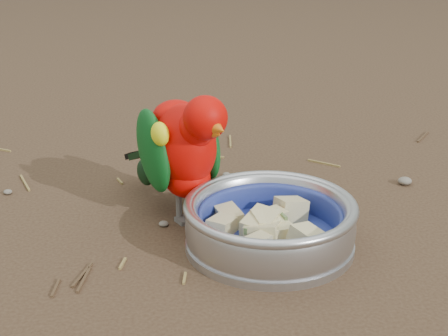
{
  "coord_description": "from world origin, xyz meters",
  "views": [
    {
      "loc": [
        -0.08,
        -0.78,
        0.4
      ],
      "look_at": [
        0.0,
        0.04,
        0.08
      ],
      "focal_mm": 55.0,
      "sensor_mm": 36.0,
      "label": 1
    }
  ],
  "objects": [
    {
      "name": "bowl_wall",
      "position": [
        0.05,
        -0.03,
        0.04
      ],
      "size": [
        0.21,
        0.21,
        0.04
      ],
      "primitive_type": null,
      "color": "#B2B2BA",
      "rests_on": "food_bowl"
    },
    {
      "name": "food_bowl",
      "position": [
        0.05,
        -0.03,
        0.01
      ],
      "size": [
        0.21,
        0.21,
        0.02
      ],
      "primitive_type": "cylinder",
      "color": "#B2B2BA",
      "rests_on": "ground"
    },
    {
      "name": "fruit_wedges",
      "position": [
        0.05,
        -0.03,
        0.03
      ],
      "size": [
        0.12,
        0.12,
        0.03
      ],
      "primitive_type": null,
      "color": "beige",
      "rests_on": "food_bowl"
    },
    {
      "name": "ground_debris",
      "position": [
        -0.04,
        0.09,
        0.0
      ],
      "size": [
        0.9,
        0.8,
        0.01
      ],
      "primitive_type": null,
      "color": "olive",
      "rests_on": "ground"
    },
    {
      "name": "lory_parrot",
      "position": [
        -0.05,
        0.07,
        0.09
      ],
      "size": [
        0.19,
        0.24,
        0.17
      ],
      "primitive_type": null,
      "rotation": [
        0.0,
        0.0,
        -2.66
      ],
      "color": "#CD0702",
      "rests_on": "ground"
    },
    {
      "name": "ground",
      "position": [
        0.0,
        0.0,
        0.0
      ],
      "size": [
        60.0,
        60.0,
        0.0
      ],
      "primitive_type": "plane",
      "color": "#443020"
    }
  ]
}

